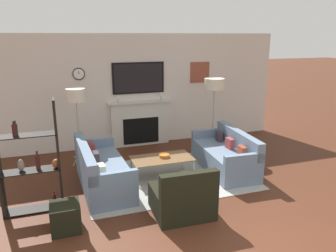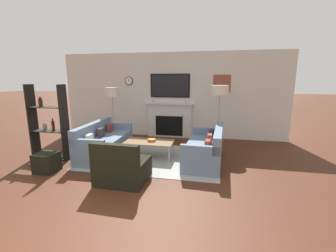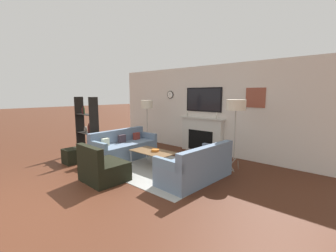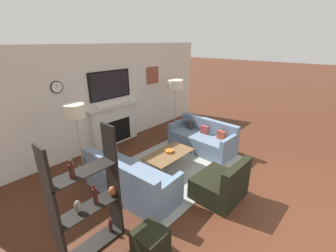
{
  "view_description": "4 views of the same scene",
  "coord_description": "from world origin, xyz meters",
  "px_view_note": "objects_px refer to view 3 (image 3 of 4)",
  "views": [
    {
      "loc": [
        -1.88,
        -2.55,
        2.66
      ],
      "look_at": [
        0.13,
        3.32,
        0.93
      ],
      "focal_mm": 35.0,
      "sensor_mm": 36.0,
      "label": 1
    },
    {
      "loc": [
        1.38,
        -2.0,
        1.86
      ],
      "look_at": [
        0.28,
        3.46,
        0.7
      ],
      "focal_mm": 24.0,
      "sensor_mm": 36.0,
      "label": 2
    },
    {
      "loc": [
        3.87,
        -0.86,
        1.84
      ],
      "look_at": [
        0.02,
        3.45,
        1.01
      ],
      "focal_mm": 24.0,
      "sensor_mm": 36.0,
      "label": 3
    },
    {
      "loc": [
        -3.49,
        0.09,
        2.78
      ],
      "look_at": [
        -0.01,
        3.1,
        1.01
      ],
      "focal_mm": 24.0,
      "sensor_mm": 36.0,
      "label": 4
    }
  ],
  "objects_px": {
    "shelf_unit": "(87,128)",
    "floor_lamp_right": "(236,106)",
    "armchair": "(103,169)",
    "decorative_bowl": "(155,150)",
    "couch_right": "(197,167)",
    "coffee_table": "(153,152)",
    "couch_left": "(124,148)",
    "floor_lamp_left": "(147,105)",
    "ottoman": "(72,156)"
  },
  "relations": [
    {
      "from": "coffee_table",
      "to": "floor_lamp_right",
      "type": "distance_m",
      "value": 2.32
    },
    {
      "from": "armchair",
      "to": "decorative_bowl",
      "type": "bearing_deg",
      "value": 83.05
    },
    {
      "from": "floor_lamp_left",
      "to": "ottoman",
      "type": "relative_size",
      "value": 4.05
    },
    {
      "from": "armchair",
      "to": "coffee_table",
      "type": "xyz_separation_m",
      "value": [
        0.12,
        1.38,
        0.12
      ]
    },
    {
      "from": "coffee_table",
      "to": "floor_lamp_right",
      "type": "relative_size",
      "value": 0.68
    },
    {
      "from": "coffee_table",
      "to": "ottoman",
      "type": "height_order",
      "value": "coffee_table"
    },
    {
      "from": "floor_lamp_right",
      "to": "shelf_unit",
      "type": "xyz_separation_m",
      "value": [
        -3.89,
        -1.68,
        -0.74
      ]
    },
    {
      "from": "couch_right",
      "to": "floor_lamp_left",
      "type": "height_order",
      "value": "floor_lamp_left"
    },
    {
      "from": "coffee_table",
      "to": "floor_lamp_right",
      "type": "height_order",
      "value": "floor_lamp_right"
    },
    {
      "from": "shelf_unit",
      "to": "floor_lamp_right",
      "type": "bearing_deg",
      "value": 23.39
    },
    {
      "from": "coffee_table",
      "to": "decorative_bowl",
      "type": "xyz_separation_m",
      "value": [
        0.06,
        0.02,
        0.05
      ]
    },
    {
      "from": "decorative_bowl",
      "to": "ottoman",
      "type": "xyz_separation_m",
      "value": [
        -1.88,
        -1.27,
        -0.24
      ]
    },
    {
      "from": "armchair",
      "to": "couch_right",
      "type": "bearing_deg",
      "value": 42.55
    },
    {
      "from": "armchair",
      "to": "shelf_unit",
      "type": "height_order",
      "value": "shelf_unit"
    },
    {
      "from": "ottoman",
      "to": "armchair",
      "type": "bearing_deg",
      "value": -4.63
    },
    {
      "from": "couch_right",
      "to": "ottoman",
      "type": "relative_size",
      "value": 4.4
    },
    {
      "from": "coffee_table",
      "to": "decorative_bowl",
      "type": "bearing_deg",
      "value": 23.41
    },
    {
      "from": "couch_left",
      "to": "armchair",
      "type": "relative_size",
      "value": 2.14
    },
    {
      "from": "decorative_bowl",
      "to": "ottoman",
      "type": "bearing_deg",
      "value": -145.97
    },
    {
      "from": "floor_lamp_left",
      "to": "ottoman",
      "type": "xyz_separation_m",
      "value": [
        -0.38,
        -2.39,
        -1.28
      ]
    },
    {
      "from": "decorative_bowl",
      "to": "floor_lamp_left",
      "type": "xyz_separation_m",
      "value": [
        -1.49,
        1.12,
        1.04
      ]
    },
    {
      "from": "couch_right",
      "to": "coffee_table",
      "type": "bearing_deg",
      "value": 178.67
    },
    {
      "from": "armchair",
      "to": "decorative_bowl",
      "type": "height_order",
      "value": "armchair"
    },
    {
      "from": "armchair",
      "to": "decorative_bowl",
      "type": "distance_m",
      "value": 1.43
    },
    {
      "from": "armchair",
      "to": "floor_lamp_right",
      "type": "distance_m",
      "value": 3.34
    },
    {
      "from": "floor_lamp_left",
      "to": "couch_left",
      "type": "bearing_deg",
      "value": -76.6
    },
    {
      "from": "couch_left",
      "to": "ottoman",
      "type": "height_order",
      "value": "couch_left"
    },
    {
      "from": "armchair",
      "to": "coffee_table",
      "type": "distance_m",
      "value": 1.39
    },
    {
      "from": "couch_right",
      "to": "shelf_unit",
      "type": "height_order",
      "value": "shelf_unit"
    },
    {
      "from": "armchair",
      "to": "couch_left",
      "type": "bearing_deg",
      "value": 127.66
    },
    {
      "from": "coffee_table",
      "to": "decorative_bowl",
      "type": "relative_size",
      "value": 5.72
    },
    {
      "from": "floor_lamp_left",
      "to": "armchair",
      "type": "bearing_deg",
      "value": -62.38
    },
    {
      "from": "decorative_bowl",
      "to": "shelf_unit",
      "type": "distance_m",
      "value": 2.41
    },
    {
      "from": "shelf_unit",
      "to": "coffee_table",
      "type": "bearing_deg",
      "value": 13.34
    },
    {
      "from": "floor_lamp_right",
      "to": "ottoman",
      "type": "height_order",
      "value": "floor_lamp_right"
    },
    {
      "from": "floor_lamp_left",
      "to": "couch_right",
      "type": "bearing_deg",
      "value": -22.88
    },
    {
      "from": "floor_lamp_left",
      "to": "shelf_unit",
      "type": "xyz_separation_m",
      "value": [
        -0.82,
        -1.68,
        -0.66
      ]
    },
    {
      "from": "floor_lamp_left",
      "to": "shelf_unit",
      "type": "relative_size",
      "value": 0.93
    },
    {
      "from": "decorative_bowl",
      "to": "coffee_table",
      "type": "bearing_deg",
      "value": -156.59
    },
    {
      "from": "floor_lamp_right",
      "to": "shelf_unit",
      "type": "relative_size",
      "value": 0.98
    },
    {
      "from": "couch_left",
      "to": "decorative_bowl",
      "type": "xyz_separation_m",
      "value": [
        1.21,
        0.05,
        0.14
      ]
    },
    {
      "from": "shelf_unit",
      "to": "armchair",
      "type": "bearing_deg",
      "value": -21.56
    },
    {
      "from": "couch_left",
      "to": "floor_lamp_right",
      "type": "relative_size",
      "value": 1.12
    },
    {
      "from": "coffee_table",
      "to": "floor_lamp_right",
      "type": "xyz_separation_m",
      "value": [
        1.63,
        1.15,
        1.18
      ]
    },
    {
      "from": "coffee_table",
      "to": "shelf_unit",
      "type": "distance_m",
      "value": 2.36
    },
    {
      "from": "armchair",
      "to": "shelf_unit",
      "type": "relative_size",
      "value": 0.51
    },
    {
      "from": "floor_lamp_right",
      "to": "decorative_bowl",
      "type": "bearing_deg",
      "value": -144.55
    },
    {
      "from": "couch_left",
      "to": "floor_lamp_right",
      "type": "distance_m",
      "value": 3.28
    },
    {
      "from": "shelf_unit",
      "to": "decorative_bowl",
      "type": "bearing_deg",
      "value": 13.6
    },
    {
      "from": "couch_right",
      "to": "decorative_bowl",
      "type": "bearing_deg",
      "value": 177.56
    }
  ]
}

